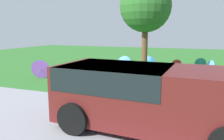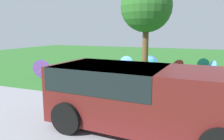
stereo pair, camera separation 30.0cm
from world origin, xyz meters
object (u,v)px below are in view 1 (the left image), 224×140
at_px(parasol_blue_2, 124,62).
at_px(parasol_teal_0, 152,64).
at_px(van_dark, 146,92).
at_px(parasol_purple_0, 41,69).
at_px(parasol_teal_1, 200,63).
at_px(parasol_purple_2, 100,64).
at_px(parasol_blue_1, 150,58).
at_px(parasol_orange_0, 195,70).
at_px(parasol_blue_0, 208,67).
at_px(park_bench, 202,82).
at_px(shade_tree, 146,7).
at_px(parasol_red_0, 175,64).

bearing_deg(parasol_blue_2, parasol_teal_0, -156.33).
height_order(van_dark, parasol_teal_0, van_dark).
xyz_separation_m(parasol_purple_0, parasol_teal_0, (-4.73, -4.65, -0.17)).
height_order(parasol_teal_1, parasol_purple_2, parasol_purple_2).
xyz_separation_m(parasol_blue_1, parasol_teal_1, (-3.18, 0.05, -0.16)).
distance_m(parasol_purple_0, parasol_orange_0, 7.93).
bearing_deg(parasol_blue_2, parasol_blue_0, -177.78).
height_order(van_dark, parasol_blue_2, van_dark).
distance_m(parasol_blue_0, parasol_teal_1, 1.75).
bearing_deg(parasol_purple_0, park_bench, 177.68).
xyz_separation_m(parasol_purple_0, parasol_orange_0, (-7.27, -3.16, -0.16)).
bearing_deg(parasol_teal_1, parasol_blue_0, 103.29).
distance_m(van_dark, parasol_teal_0, 8.80).
relative_size(parasol_teal_0, parasol_teal_1, 1.00).
xyz_separation_m(parasol_blue_0, parasol_blue_2, (4.83, 0.19, 0.03)).
distance_m(park_bench, parasol_blue_1, 6.95).
distance_m(parasol_purple_0, parasol_purple_2, 3.08).
xyz_separation_m(parasol_teal_0, parasol_blue_2, (1.60, 0.70, 0.11)).
xyz_separation_m(shade_tree, parasol_teal_1, (-2.70, -4.02, -3.13)).
relative_size(park_bench, parasol_blue_1, 1.47).
xyz_separation_m(parasol_blue_1, parasol_orange_0, (-2.90, 2.74, -0.20)).
height_order(shade_tree, parasol_orange_0, shade_tree).
relative_size(van_dark, shade_tree, 0.98).
height_order(parasol_teal_0, parasol_orange_0, parasol_teal_0).
height_order(parasol_blue_1, parasol_teal_1, parasol_blue_1).
bearing_deg(park_bench, parasol_purple_0, -2.32).
xyz_separation_m(van_dark, park_bench, (-1.34, -3.70, -0.45)).
relative_size(parasol_purple_0, parasol_red_0, 1.28).
bearing_deg(parasol_purple_2, van_dark, 122.47).
relative_size(parasol_purple_0, parasol_blue_2, 1.16).
relative_size(parasol_blue_1, parasol_purple_2, 1.10).
relative_size(shade_tree, parasol_purple_0, 4.67).
relative_size(shade_tree, parasol_red_0, 5.99).
distance_m(parasol_blue_0, parasol_purple_2, 5.97).
distance_m(van_dark, parasol_purple_0, 7.38).
xyz_separation_m(park_bench, parasol_blue_2, (4.39, -4.26, -0.03)).
bearing_deg(park_bench, parasol_teal_1, -90.31).
bearing_deg(parasol_teal_0, parasol_orange_0, 149.61).
bearing_deg(parasol_purple_0, van_dark, 147.10).
relative_size(parasol_red_0, parasol_blue_2, 0.90).
xyz_separation_m(parasol_blue_2, parasol_purple_2, (0.69, 2.06, 0.15)).
distance_m(parasol_blue_2, parasol_orange_0, 4.22).
bearing_deg(parasol_blue_0, park_bench, 84.39).
relative_size(parasol_blue_2, parasol_orange_0, 1.35).
distance_m(parasol_purple_0, parasol_blue_1, 7.34).
bearing_deg(parasol_blue_2, shade_tree, 129.05).
height_order(park_bench, parasol_orange_0, park_bench).
height_order(parasol_blue_0, parasol_purple_2, parasol_purple_2).
xyz_separation_m(parasol_red_0, parasol_blue_1, (1.75, -0.95, 0.17)).
bearing_deg(parasol_blue_2, parasol_purple_0, 51.65).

